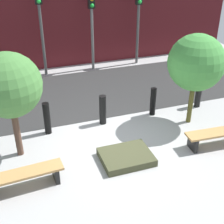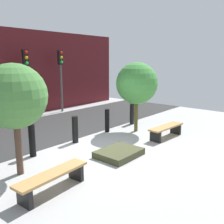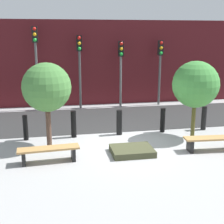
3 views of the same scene
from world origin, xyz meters
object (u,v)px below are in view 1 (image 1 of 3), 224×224
bench_right (216,135)px  tree_behind_left_bench (9,86)px  bench_left (24,177)px  bollard_left (47,118)px  bollard_center (103,110)px  traffic_light_mid_west (40,14)px  traffic_light_east (139,11)px  planter_bed (126,157)px  bollard_far_right (199,94)px  bollard_right (153,102)px  traffic_light_mid_east (92,15)px  tree_behind_right_bench (196,63)px

bench_right → tree_behind_left_bench: (-5.25, 1.41, 1.71)m
bench_left → tree_behind_left_bench: 2.21m
bench_right → bench_left: bearing=-176.1°
tree_behind_left_bench → bollard_left: tree_behind_left_bench is taller
tree_behind_left_bench → bollard_center: tree_behind_left_bench is taller
traffic_light_mid_west → traffic_light_east: size_ratio=1.08×
planter_bed → bollard_far_right: 4.03m
bollard_center → bollard_right: bollard_center is taller
bench_right → tree_behind_left_bench: tree_behind_left_bench is taller
planter_bed → bollard_left: bollard_left is taller
tree_behind_left_bench → bollard_right: tree_behind_left_bench is taller
tree_behind_left_bench → traffic_light_mid_east: 6.68m
bollard_far_right → traffic_light_mid_west: traffic_light_mid_west is taller
bollard_far_right → traffic_light_east: traffic_light_east is taller
tree_behind_left_bench → traffic_light_mid_east: size_ratio=0.84×
tree_behind_right_bench → tree_behind_left_bench: bearing=180.0°
bench_left → traffic_light_mid_east: traffic_light_mid_east is taller
bollard_right → bollard_far_right: (1.73, 0.00, 0.00)m
tree_behind_left_bench → bollard_far_right: size_ratio=2.98×
bollard_right → traffic_light_mid_east: 5.15m
traffic_light_mid_west → bollard_far_right: bearing=-46.3°
bollard_left → traffic_light_mid_west: 5.21m
bollard_center → bollard_right: bearing=0.0°
bollard_center → traffic_light_mid_west: traffic_light_mid_west is taller
bollard_left → bench_left: bearing=-111.9°
tree_behind_left_bench → bollard_center: (2.63, 0.82, -1.56)m
bollard_left → traffic_light_east: traffic_light_east is taller
bollard_center → bench_left: bearing=-139.8°
bollard_left → traffic_light_mid_east: bearing=59.4°
planter_bed → traffic_light_mid_east: (1.07, 6.76, 2.27)m
bollard_left → bollard_center: bollard_left is taller
bench_right → traffic_light_mid_east: bearing=106.5°
bench_right → planter_bed: 2.64m
tree_behind_left_bench → traffic_light_mid_west: 5.80m
bench_right → bollard_right: bearing=115.7°
tree_behind_right_bench → traffic_light_mid_east: bearing=105.7°
bench_left → planter_bed: bench_left is taller
tree_behind_left_bench → bollard_center: 3.16m
bench_left → traffic_light_mid_west: traffic_light_mid_west is taller
tree_behind_right_bench → bollard_far_right: tree_behind_right_bench is taller
tree_behind_left_bench → planter_bed: bearing=-24.7°
tree_behind_right_bench → bollard_center: (-2.63, 0.82, -1.51)m
traffic_light_mid_east → traffic_light_east: 2.13m
planter_bed → traffic_light_mid_east: size_ratio=0.39×
bollard_right → traffic_light_east: bearing=72.8°
tree_behind_left_bench → bollard_left: (0.89, 0.82, -1.53)m
tree_behind_left_bench → traffic_light_mid_west: (1.56, 5.56, 0.52)m
tree_behind_right_bench → bollard_right: size_ratio=2.97×
bollard_center → traffic_light_east: 6.03m
traffic_light_mid_west → bollard_left: bearing=-98.0°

